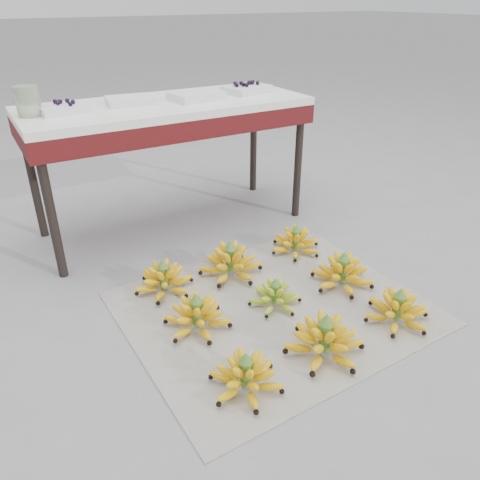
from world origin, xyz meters
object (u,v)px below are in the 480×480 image
tray_far_right (246,89)px  tray_right (197,96)px  bunch_front_left (246,376)px  bunch_front_right (397,310)px  bunch_mid_right (342,273)px  tray_far_left (64,108)px  bunch_mid_center (275,296)px  bunch_mid_left (197,316)px  vendor_table (168,117)px  glass_jar (28,101)px  bunch_back_left (164,280)px  tray_left (131,100)px  bunch_front_center (325,340)px  bunch_back_center (231,263)px  newspaper_mat (274,308)px  bunch_back_right (296,242)px

tray_far_right → tray_right: bearing=-173.6°
bunch_front_left → bunch_front_right: 0.74m
bunch_mid_right → tray_far_left: bearing=137.5°
bunch_mid_center → tray_far_right: (0.45, 0.99, 0.70)m
bunch_front_right → bunch_mid_left: 0.84m
bunch_mid_center → tray_right: 1.19m
bunch_front_right → vendor_table: (-0.43, 1.35, 0.58)m
vendor_table → glass_jar: 0.69m
bunch_mid_right → bunch_back_left: 0.84m
glass_jar → vendor_table: bearing=-1.1°
tray_left → tray_far_right: tray_far_right is taller
tray_left → bunch_mid_right: bearing=-60.0°
bunch_front_center → bunch_mid_center: size_ratio=1.28×
bunch_mid_center → tray_right: bearing=75.4°
tray_far_right → bunch_back_left: bearing=-142.4°
bunch_back_center → tray_far_right: bearing=40.2°
bunch_front_left → bunch_mid_right: bunch_mid_right is taller
bunch_front_left → tray_left: bearing=73.7°
bunch_mid_left → tray_right: bearing=66.8°
bunch_front_center → bunch_mid_left: bearing=126.0°
newspaper_mat → bunch_back_left: bunch_back_left is taller
newspaper_mat → bunch_mid_right: 0.39m
bunch_front_right → bunch_mid_left: bunch_mid_left is taller
newspaper_mat → bunch_mid_center: (0.01, 0.01, 0.05)m
bunch_mid_left → tray_left: tray_left is taller
bunch_back_center → tray_far_left: tray_far_left is taller
bunch_mid_left → vendor_table: 1.17m
bunch_front_center → vendor_table: bearing=85.5°
tray_far_left → tray_right: 0.69m
newspaper_mat → bunch_back_right: bunch_back_right is taller
bunch_back_right → tray_far_left: bearing=156.6°
bunch_mid_right → newspaper_mat: bearing=-175.9°
bunch_mid_center → vendor_table: vendor_table is taller
bunch_front_center → vendor_table: size_ratio=0.22×
vendor_table → glass_jar: glass_jar is taller
bunch_mid_center → bunch_back_center: (-0.04, 0.33, 0.02)m
tray_left → tray_far_right: size_ratio=0.90×
bunch_front_left → bunch_back_center: 0.76m
bunch_back_center → bunch_mid_center: bearing=-96.4°
glass_jar → newspaper_mat: bearing=-55.2°
bunch_mid_right → bunch_back_left: bunch_mid_right is taller
bunch_front_right → tray_right: bearing=92.6°
newspaper_mat → tray_far_right: tray_far_right is taller
bunch_front_center → tray_right: 1.48m
tray_left → tray_far_left: bearing=-175.9°
bunch_back_left → bunch_back_right: 0.75m
tray_right → glass_jar: bearing=176.5°
bunch_back_left → bunch_back_center: bunch_back_center is taller
tray_far_right → bunch_mid_center: bearing=-114.2°
bunch_back_right → vendor_table: (-0.42, 0.64, 0.58)m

